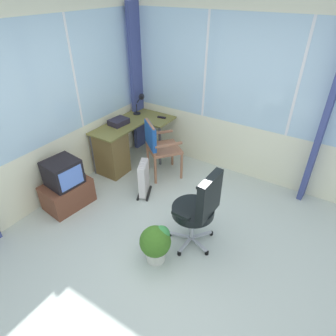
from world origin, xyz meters
TOP-DOWN VIEW (x-y plane):
  - ground at (0.00, 0.00)m, footprint 5.09×5.04m
  - north_window_panel at (0.00, 2.05)m, footprint 4.09×0.07m
  - east_window_panel at (2.07, -0.00)m, footprint 0.07×4.04m
  - curtain_corner at (1.94, 1.92)m, footprint 0.31×0.08m
  - curtain_east_far at (1.99, -1.11)m, footprint 0.31×0.09m
  - desk at (0.99, 1.73)m, footprint 1.33×0.84m
  - desk_lamp at (1.82, 1.76)m, footprint 0.24×0.21m
  - tv_remote at (1.83, 1.34)m, footprint 0.07×0.16m
  - paper_tray at (1.24, 1.80)m, footprint 0.32×0.26m
  - wooden_armchair at (1.25, 1.05)m, footprint 0.67×0.67m
  - office_chair at (0.27, -0.21)m, footprint 0.60×0.58m
  - tv_on_stand at (-0.06, 1.70)m, footprint 0.69×0.51m
  - space_heater at (0.74, 0.94)m, footprint 0.41×0.31m
  - potted_plant at (-0.19, 0.08)m, footprint 0.36×0.36m

SIDE VIEW (x-z plane):
  - ground at x=0.00m, z-range -0.06..0.00m
  - potted_plant at x=-0.19m, z-range 0.04..0.51m
  - space_heater at x=0.74m, z-range 0.00..0.56m
  - tv_on_stand at x=-0.06m, z-range -0.04..0.69m
  - desk at x=0.99m, z-range 0.03..0.78m
  - office_chair at x=0.27m, z-range 0.08..1.12m
  - wooden_armchair at x=1.25m, z-range 0.13..1.09m
  - tv_remote at x=1.83m, z-range 0.75..0.77m
  - paper_tray at x=1.24m, z-range 0.75..0.84m
  - desk_lamp at x=1.82m, z-range 0.80..1.15m
  - curtain_corner at x=1.94m, z-range 0.00..2.50m
  - curtain_east_far at x=1.99m, z-range 0.00..2.50m
  - north_window_panel at x=0.00m, z-range 0.00..2.59m
  - east_window_panel at x=2.07m, z-range 0.00..2.59m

